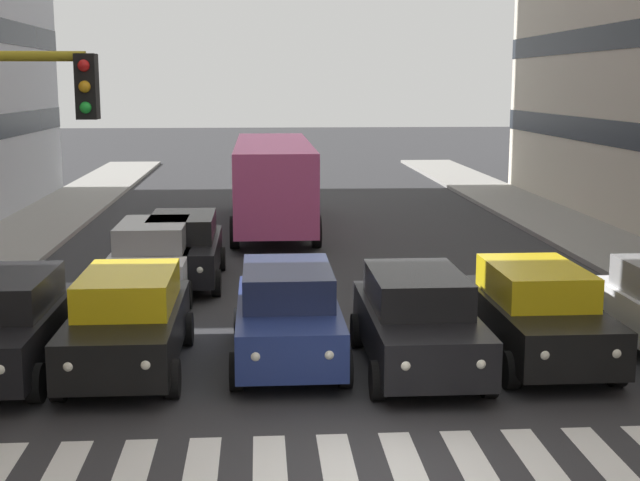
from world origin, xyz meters
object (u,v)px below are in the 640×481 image
object	(u,v)px
car_2	(417,320)
car_4	(128,321)
car_1	(537,313)
car_5	(3,324)
car_row2_0	(183,248)
car_3	(288,314)
bus_behind_traffic	(273,175)
car_row2_1	(153,258)

from	to	relation	value
car_2	car_4	bearing A→B (deg)	-3.51
car_1	car_5	xyz separation A→B (m)	(9.45, 0.12, 0.00)
car_1	car_row2_0	distance (m)	9.71
car_3	car_5	distance (m)	4.95
car_5	car_row2_0	bearing A→B (deg)	-109.95
car_3	car_4	size ratio (longest dim) A/B	1.00
car_2	bus_behind_traffic	size ratio (longest dim) A/B	0.42
car_2	car_row2_0	bearing A→B (deg)	-56.76
car_5	car_row2_0	world-z (taller)	same
car_row2_1	bus_behind_traffic	distance (m)	9.95
car_3	car_row2_1	xyz separation A→B (m)	(3.04, -5.39, 0.00)
car_4	car_row2_1	world-z (taller)	same
car_2	bus_behind_traffic	bearing A→B (deg)	-81.67
car_2	car_row2_1	distance (m)	8.00
car_row2_1	car_1	bearing A→B (deg)	143.31
car_1	car_2	distance (m)	2.29
car_1	car_row2_1	bearing A→B (deg)	-36.69
car_2	car_3	world-z (taller)	same
car_2	car_5	world-z (taller)	same
car_row2_1	car_2	bearing A→B (deg)	131.43
car_1	car_4	bearing A→B (deg)	0.47
car_3	bus_behind_traffic	size ratio (longest dim) A/B	0.42
car_3	car_4	xyz separation A→B (m)	(2.81, 0.30, 0.00)
car_1	bus_behind_traffic	xyz separation A→B (m)	(4.52, -15.05, 0.97)
car_row2_0	car_row2_1	world-z (taller)	same
car_row2_0	car_5	bearing A→B (deg)	70.05
car_row2_1	car_row2_0	bearing A→B (deg)	-117.68
car_1	car_5	size ratio (longest dim) A/B	1.00
car_row2_0	bus_behind_traffic	xyz separation A→B (m)	(-2.43, -8.27, 0.97)
car_2	car_row2_1	world-z (taller)	same
car_3	car_5	xyz separation A→B (m)	(4.94, 0.36, 0.00)
car_2	car_4	size ratio (longest dim) A/B	1.00
car_2	car_3	xyz separation A→B (m)	(2.26, -0.61, 0.00)
car_2	car_5	size ratio (longest dim) A/B	1.00
car_4	car_row2_0	bearing A→B (deg)	-93.14
car_1	car_2	world-z (taller)	same
car_5	bus_behind_traffic	world-z (taller)	bus_behind_traffic
car_1	bus_behind_traffic	distance (m)	15.75
car_row2_0	car_4	bearing A→B (deg)	86.86
car_2	car_3	bearing A→B (deg)	-15.18
car_1	car_3	xyz separation A→B (m)	(4.52, -0.24, 0.00)
car_1	car_row2_1	size ratio (longest dim) A/B	1.00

